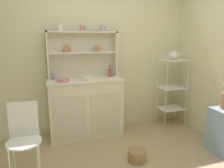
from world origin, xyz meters
The scene contains 15 objects.
wall_back centered at (0.00, 1.62, 1.25)m, with size 3.84×0.05×2.50m, color beige.
hutch_cabinet centered at (-0.22, 1.37, 0.47)m, with size 1.14×0.45×0.91m.
hutch_shelf_unit centered at (-0.22, 1.53, 1.33)m, with size 1.07×0.18×0.72m.
bakers_rack centered at (1.29, 1.31, 0.73)m, with size 0.42×0.32×1.17m.
wire_chair centered at (-1.04, 0.54, 0.52)m, with size 0.36×0.36×0.85m.
floor_basket centered at (0.25, 0.45, 0.07)m, with size 0.23×0.23×0.15m, color #93754C.
cup_cream_0 centered at (-0.54, 1.49, 1.67)m, with size 0.10×0.08×0.09m.
cup_rose_1 centered at (-0.22, 1.49, 1.67)m, with size 0.08×0.07×0.09m.
cup_lilac_2 centered at (0.10, 1.49, 1.67)m, with size 0.08×0.07×0.09m.
bowl_mixing_large centered at (-0.55, 1.29, 0.94)m, with size 0.18×0.18×0.05m, color #D17A84.
bowl_floral_medium centered at (-0.22, 1.29, 0.94)m, with size 0.14×0.14×0.06m, color silver.
jam_bottle centered at (0.21, 1.45, 0.98)m, with size 0.06×0.06×0.18m.
utensil_jar centered at (-0.64, 1.45, 0.97)m, with size 0.08×0.08×0.25m.
porcelain_teapot centered at (1.29, 1.31, 1.24)m, with size 0.23×0.14×0.16m.
flower_vase centered at (1.44, 0.35, 0.73)m, with size 0.08×0.08×0.35m.
Camera 1 is at (-0.78, -1.71, 1.51)m, focal length 33.39 mm.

